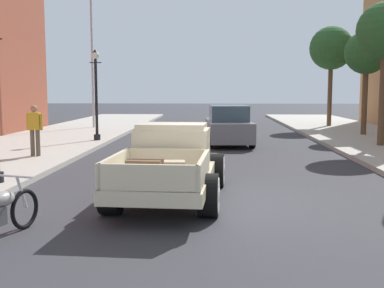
# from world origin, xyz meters

# --- Properties ---
(ground_plane) EXTENTS (140.00, 140.00, 0.00)m
(ground_plane) POSITION_xyz_m (0.00, 0.00, 0.00)
(ground_plane) COLOR #333338
(hotrod_truck_cream) EXTENTS (2.37, 5.01, 1.58)m
(hotrod_truck_cream) POSITION_xyz_m (-0.93, 0.44, 0.75)
(hotrod_truck_cream) COLOR beige
(hotrod_truck_cream) RESTS_ON ground
(car_background_grey) EXTENTS (2.08, 4.40, 1.65)m
(car_background_grey) POSITION_xyz_m (0.58, 10.30, 0.77)
(car_background_grey) COLOR slate
(car_background_grey) RESTS_ON ground
(pedestrian_sidewalk_left) EXTENTS (0.53, 0.22, 1.65)m
(pedestrian_sidewalk_left) POSITION_xyz_m (-5.84, 5.45, 1.09)
(pedestrian_sidewalk_left) COLOR brown
(pedestrian_sidewalk_left) RESTS_ON sidewalk_left
(street_lamp_far) EXTENTS (0.50, 0.32, 3.85)m
(street_lamp_far) POSITION_xyz_m (-5.04, 10.42, 2.39)
(street_lamp_far) COLOR black
(street_lamp_far) RESTS_ON sidewalk_left
(flagpole) EXTENTS (1.74, 0.16, 9.16)m
(flagpole) POSITION_xyz_m (-6.73, 17.30, 5.77)
(flagpole) COLOR #B2B2B7
(flagpole) RESTS_ON sidewalk_left
(street_tree_third) EXTENTS (2.06, 2.06, 4.95)m
(street_tree_third) POSITION_xyz_m (7.21, 13.55, 4.01)
(street_tree_third) COLOR brown
(street_tree_third) RESTS_ON sidewalk_right
(street_tree_farthest) EXTENTS (2.55, 2.55, 5.88)m
(street_tree_farthest) POSITION_xyz_m (6.89, 19.10, 4.71)
(street_tree_farthest) COLOR brown
(street_tree_farthest) RESTS_ON sidewalk_right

